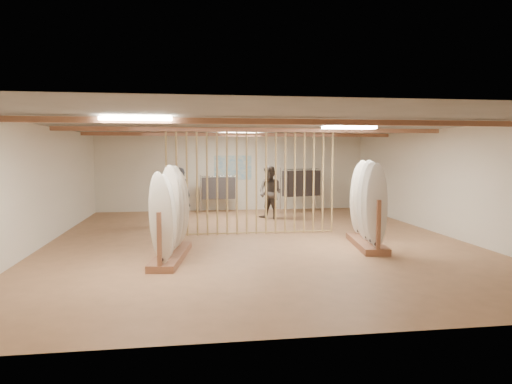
{
  "coord_description": "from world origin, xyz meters",
  "views": [
    {
      "loc": [
        -1.62,
        -11.05,
        2.18
      ],
      "look_at": [
        0.0,
        0.0,
        1.2
      ],
      "focal_mm": 32.0,
      "sensor_mm": 36.0,
      "label": 1
    }
  ],
  "objects": [
    {
      "name": "floor",
      "position": [
        0.0,
        0.0,
        0.0
      ],
      "size": [
        12.0,
        12.0,
        0.0
      ],
      "primitive_type": "plane",
      "color": "#AD7B53",
      "rests_on": "ground"
    },
    {
      "name": "ceiling",
      "position": [
        0.0,
        0.0,
        2.8
      ],
      "size": [
        12.0,
        12.0,
        0.0
      ],
      "primitive_type": "plane",
      "rotation": [
        3.14,
        0.0,
        0.0
      ],
      "color": "gray",
      "rests_on": "ground"
    },
    {
      "name": "wall_back",
      "position": [
        0.0,
        6.0,
        1.4
      ],
      "size": [
        12.0,
        0.0,
        12.0
      ],
      "primitive_type": "plane",
      "rotation": [
        1.57,
        0.0,
        0.0
      ],
      "color": "white",
      "rests_on": "ground"
    },
    {
      "name": "wall_front",
      "position": [
        0.0,
        -6.0,
        1.4
      ],
      "size": [
        12.0,
        0.0,
        12.0
      ],
      "primitive_type": "plane",
      "rotation": [
        -1.57,
        0.0,
        0.0
      ],
      "color": "white",
      "rests_on": "ground"
    },
    {
      "name": "wall_left",
      "position": [
        -5.0,
        0.0,
        1.4
      ],
      "size": [
        0.0,
        12.0,
        12.0
      ],
      "primitive_type": "plane",
      "rotation": [
        1.57,
        0.0,
        1.57
      ],
      "color": "white",
      "rests_on": "ground"
    },
    {
      "name": "wall_right",
      "position": [
        5.0,
        0.0,
        1.4
      ],
      "size": [
        0.0,
        12.0,
        12.0
      ],
      "primitive_type": "plane",
      "rotation": [
        1.57,
        0.0,
        -1.57
      ],
      "color": "white",
      "rests_on": "ground"
    },
    {
      "name": "ceiling_slats",
      "position": [
        0.0,
        0.0,
        2.72
      ],
      "size": [
        9.5,
        6.12,
        0.1
      ],
      "primitive_type": "cube",
      "color": "#9C6447",
      "rests_on": "ground"
    },
    {
      "name": "light_panels",
      "position": [
        0.0,
        0.0,
        2.74
      ],
      "size": [
        1.2,
        0.35,
        0.06
      ],
      "primitive_type": "cube",
      "color": "white",
      "rests_on": "ground"
    },
    {
      "name": "bamboo_partition",
      "position": [
        0.0,
        0.8,
        1.4
      ],
      "size": [
        4.45,
        0.05,
        2.78
      ],
      "color": "tan",
      "rests_on": "ground"
    },
    {
      "name": "poster",
      "position": [
        0.0,
        5.98,
        1.6
      ],
      "size": [
        1.4,
        0.03,
        0.9
      ],
      "primitive_type": "cube",
      "color": "#378AC2",
      "rests_on": "ground"
    },
    {
      "name": "rack_left",
      "position": [
        -2.01,
        -1.75,
        0.63
      ],
      "size": [
        0.84,
        2.35,
        1.85
      ],
      "rotation": [
        0.0,
        0.0,
        -0.15
      ],
      "color": "#9C6447",
      "rests_on": "floor"
    },
    {
      "name": "rack_right",
      "position": [
        2.42,
        -1.14,
        0.67
      ],
      "size": [
        0.84,
        2.13,
        1.98
      ],
      "rotation": [
        0.0,
        0.0,
        -0.15
      ],
      "color": "#9C6447",
      "rests_on": "floor"
    },
    {
      "name": "clothing_rack_a",
      "position": [
        -0.59,
        5.36,
        0.89
      ],
      "size": [
        1.27,
        0.33,
        1.36
      ],
      "rotation": [
        0.0,
        0.0,
        0.01
      ],
      "color": "silver",
      "rests_on": "floor"
    },
    {
      "name": "clothing_rack_b",
      "position": [
        2.41,
        5.04,
        1.05
      ],
      "size": [
        1.45,
        0.8,
        1.62
      ],
      "rotation": [
        0.0,
        0.0,
        0.32
      ],
      "color": "silver",
      "rests_on": "floor"
    },
    {
      "name": "shopper_a",
      "position": [
        -1.91,
        2.73,
        0.98
      ],
      "size": [
        0.73,
        0.5,
        1.95
      ],
      "primitive_type": "imported",
      "rotation": [
        0.0,
        0.0,
        3.11
      ],
      "color": "#24262C",
      "rests_on": "floor"
    },
    {
      "name": "shopper_b",
      "position": [
        0.97,
        3.43,
        0.98
      ],
      "size": [
        1.19,
        1.19,
        1.96
      ],
      "primitive_type": "imported",
      "rotation": [
        0.0,
        0.0,
        -0.78
      ],
      "color": "#3E362F",
      "rests_on": "floor"
    }
  ]
}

